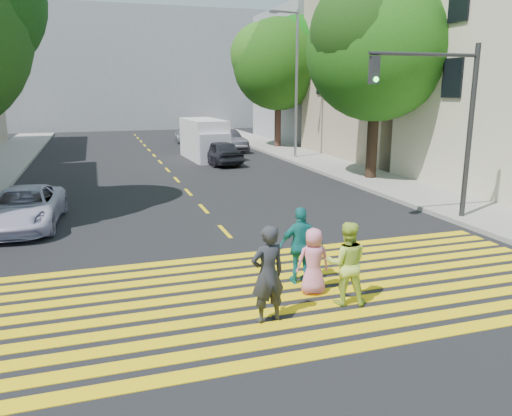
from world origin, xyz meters
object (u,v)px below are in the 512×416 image
white_van (205,141)px  tree_right_far (280,59)px  pedestrian_woman (346,263)px  pedestrian_extra (301,246)px  dark_car_parked (226,140)px  tree_right_near (379,41)px  traffic_signal (444,109)px  dark_car_near (219,152)px  pedestrian_child (313,261)px  silver_car (187,134)px  pedestrian_man (268,274)px  white_sedan (24,208)px

white_van → tree_right_far: bearing=30.4°
pedestrian_woman → pedestrian_extra: (-0.42, 1.25, 0.01)m
tree_right_far → dark_car_parked: bearing=-171.9°
tree_right_near → tree_right_far: tree_right_near is taller
tree_right_near → tree_right_far: (0.35, 13.17, -0.07)m
traffic_signal → tree_right_near: bearing=75.0°
dark_car_near → traffic_signal: size_ratio=0.73×
pedestrian_woman → white_van: bearing=-75.0°
tree_right_near → dark_car_near: (-5.48, 6.95, -5.42)m
tree_right_far → pedestrian_child: (-8.26, -24.30, -5.34)m
dark_car_near → dark_car_parked: bearing=-115.9°
pedestrian_child → silver_car: (2.82, 30.38, -0.08)m
dark_car_near → dark_car_parked: size_ratio=0.90×
pedestrian_man → white_sedan: 9.56m
white_sedan → dark_car_parked: (10.50, 16.46, 0.12)m
pedestrian_woman → traffic_signal: bearing=-120.8°
tree_right_near → dark_car_near: 10.38m
pedestrian_child → dark_car_near: 18.24m
tree_right_far → pedestrian_man: (-9.56, -25.21, -5.13)m
pedestrian_extra → silver_car: 29.91m
tree_right_near → dark_car_near: bearing=128.3°
pedestrian_man → pedestrian_extra: size_ratio=1.07×
tree_right_far → dark_car_parked: 6.66m
pedestrian_child → silver_car: size_ratio=0.33×
pedestrian_woman → silver_car: size_ratio=0.39×
tree_right_far → dark_car_near: size_ratio=2.25×
tree_right_far → silver_car: (-5.44, 6.08, -5.41)m
dark_car_near → white_van: size_ratio=0.79×
pedestrian_child → white_sedan: (-6.23, 7.28, -0.09)m
pedestrian_woman → dark_car_near: (2.03, 18.73, -0.15)m
tree_right_near → pedestrian_child: 14.69m
pedestrian_man → pedestrian_extra: (1.28, 1.51, -0.06)m
white_sedan → dark_car_parked: size_ratio=0.99×
pedestrian_extra → traffic_signal: traffic_signal is taller
tree_right_near → pedestrian_woman: size_ratio=5.46×
pedestrian_extra → pedestrian_child: bearing=97.2°
tree_right_near → traffic_signal: tree_right_near is taller
white_sedan → pedestrian_extra: bearing=-42.8°
tree_right_near → pedestrian_man: tree_right_near is taller
white_van → tree_right_near: bearing=-60.5°
tree_right_far → pedestrian_man: tree_right_far is taller
tree_right_near → traffic_signal: bearing=-105.4°
pedestrian_man → silver_car: bearing=-107.4°
tree_right_far → tree_right_near: bearing=-91.5°
pedestrian_child → white_van: bearing=-88.4°
tree_right_far → dark_car_near: (-5.83, -6.22, -5.35)m
tree_right_far → pedestrian_extra: size_ratio=5.32×
white_sedan → silver_car: silver_car is taller
tree_right_far → pedestrian_child: 26.21m
silver_car → traffic_signal: (3.10, -26.48, 2.89)m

